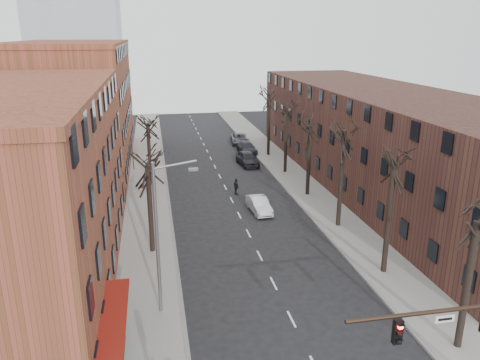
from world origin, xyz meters
TOP-DOWN VIEW (x-y plane):
  - sidewalk_left at (-8.00, 35.00)m, footprint 4.00×90.00m
  - sidewalk_right at (8.00, 35.00)m, footprint 4.00×90.00m
  - building_left_near at (-16.00, 15.00)m, footprint 12.00×26.00m
  - building_left_far at (-16.00, 44.00)m, footprint 12.00×28.00m
  - building_right at (16.00, 30.00)m, footprint 12.00×50.00m
  - tree_right_a at (7.60, 4.00)m, footprint 5.20×5.20m
  - tree_right_b at (7.60, 12.00)m, footprint 5.20×5.20m
  - tree_right_c at (7.60, 20.00)m, footprint 5.20×5.20m
  - tree_right_d at (7.60, 28.00)m, footprint 5.20×5.20m
  - tree_right_e at (7.60, 36.00)m, footprint 5.20×5.20m
  - tree_right_f at (7.60, 44.00)m, footprint 5.20×5.20m
  - tree_left_a at (-7.60, 18.00)m, footprint 5.20×5.20m
  - tree_left_b at (-7.60, 34.00)m, footprint 5.20×5.20m
  - streetlight at (-7.03, 10.00)m, footprint 2.45×0.22m
  - silver_sedan at (1.88, 24.47)m, footprint 1.76×4.25m
  - parked_car_near at (3.98, 39.98)m, footprint 2.45×5.08m
  - parked_car_mid at (5.12, 45.88)m, footprint 2.22×5.05m
  - parked_car_far at (5.19, 51.80)m, footprint 2.77×5.19m
  - pedestrian_crossing at (0.71, 29.49)m, footprint 0.67×1.06m

SIDE VIEW (x-z plane):
  - tree_right_a at x=7.60m, z-range -5.00..5.00m
  - tree_right_b at x=7.60m, z-range -5.40..5.40m
  - tree_right_c at x=7.60m, z-range -5.80..5.80m
  - tree_right_d at x=7.60m, z-range -5.00..5.00m
  - tree_right_e at x=7.60m, z-range -5.40..5.40m
  - tree_right_f at x=7.60m, z-range -5.80..5.80m
  - tree_left_a at x=-7.60m, z-range -4.75..4.75m
  - tree_left_b at x=-7.60m, z-range -4.75..4.75m
  - sidewalk_left at x=-8.00m, z-range 0.00..0.15m
  - sidewalk_right at x=8.00m, z-range 0.00..0.15m
  - silver_sedan at x=1.88m, z-range 0.00..1.37m
  - parked_car_far at x=5.19m, z-range 0.00..1.39m
  - parked_car_mid at x=5.12m, z-range 0.00..1.44m
  - parked_car_near at x=3.98m, z-range 0.00..1.67m
  - pedestrian_crossing at x=0.71m, z-range 0.00..1.68m
  - building_right at x=16.00m, z-range 0.00..10.00m
  - streetlight at x=-7.03m, z-range 0.50..9.53m
  - building_left_near at x=-16.00m, z-range 0.00..12.00m
  - building_left_far at x=-16.00m, z-range 0.00..14.00m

